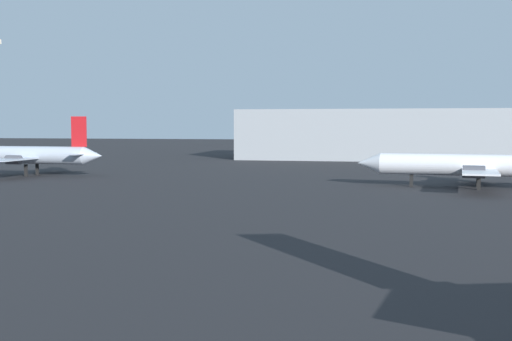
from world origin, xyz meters
The scene contains 3 objects.
airplane_far_left centered at (14.05, 70.48, 2.76)m, with size 26.60×20.48×9.22m.
airplane_far_right centered at (-47.74, 76.55, 3.05)m, with size 24.56×18.71×8.69m.
terminal_building centered at (9.78, 135.27, 5.35)m, with size 74.35×26.92×10.69m, color #999EA3.
Camera 1 is at (3.97, -7.37, 7.60)m, focal length 44.26 mm.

